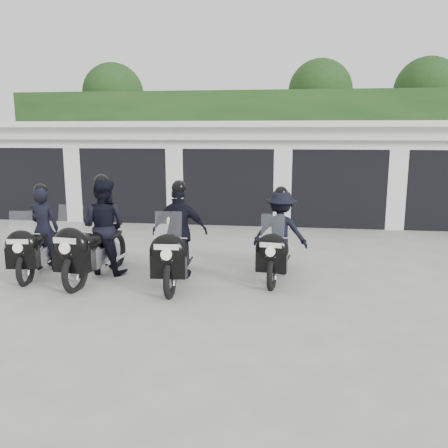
# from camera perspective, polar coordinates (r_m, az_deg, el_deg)

# --- Properties ---
(ground) EXTENTS (80.00, 80.00, 0.00)m
(ground) POSITION_cam_1_polar(r_m,az_deg,el_deg) (8.56, -4.22, -7.29)
(ground) COLOR #9F9F99
(ground) RESTS_ON ground
(garage_block) EXTENTS (16.40, 6.80, 2.96)m
(garage_block) POSITION_cam_1_polar(r_m,az_deg,el_deg) (16.13, 1.66, 6.62)
(garage_block) COLOR white
(garage_block) RESTS_ON ground
(background_vegetation) EXTENTS (20.00, 3.90, 5.80)m
(background_vegetation) POSITION_cam_1_polar(r_m,az_deg,el_deg) (20.89, 4.16, 11.33)
(background_vegetation) COLOR #173814
(background_vegetation) RESTS_ON ground
(police_bike_a) EXTENTS (0.77, 2.01, 1.75)m
(police_bike_a) POSITION_cam_1_polar(r_m,az_deg,el_deg) (9.70, -21.44, -1.56)
(police_bike_a) COLOR black
(police_bike_a) RESTS_ON ground
(police_bike_b) EXTENTS (0.96, 2.25, 1.97)m
(police_bike_b) POSITION_cam_1_polar(r_m,az_deg,el_deg) (9.14, -14.83, -1.06)
(police_bike_b) COLOR black
(police_bike_b) RESTS_ON ground
(police_bike_c) EXTENTS (1.06, 2.16, 1.88)m
(police_bike_c) POSITION_cam_1_polar(r_m,az_deg,el_deg) (8.60, -5.54, -1.70)
(police_bike_c) COLOR black
(police_bike_c) RESTS_ON ground
(police_bike_d) EXTENTS (1.10, 1.99, 1.73)m
(police_bike_d) POSITION_cam_1_polar(r_m,az_deg,el_deg) (8.94, 6.63, -1.60)
(police_bike_d) COLOR black
(police_bike_d) RESTS_ON ground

